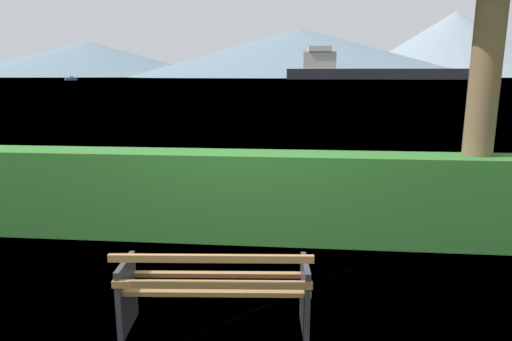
# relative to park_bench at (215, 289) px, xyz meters

# --- Properties ---
(ground_plane) EXTENTS (1400.00, 1400.00, 0.00)m
(ground_plane) POSITION_rel_park_bench_xyz_m (-0.00, 0.06, -0.43)
(ground_plane) COLOR #567A38
(water_surface) EXTENTS (620.00, 620.00, 0.00)m
(water_surface) POSITION_rel_park_bench_xyz_m (-0.00, 307.55, -0.43)
(water_surface) COLOR #7A99A8
(water_surface) RESTS_ON ground_plane
(park_bench) EXTENTS (1.80, 0.71, 0.87)m
(park_bench) POSITION_rel_park_bench_xyz_m (0.00, 0.00, 0.00)
(park_bench) COLOR olive
(park_bench) RESTS_ON ground_plane
(hedge_row) EXTENTS (9.79, 0.65, 1.28)m
(hedge_row) POSITION_rel_park_bench_xyz_m (-0.00, 2.47, 0.21)
(hedge_row) COLOR #2D6B28
(hedge_row) RESTS_ON ground_plane
(cargo_ship_large) EXTENTS (101.51, 15.98, 18.17)m
(cargo_ship_large) POSITION_rel_park_bench_xyz_m (36.03, 260.22, 4.65)
(cargo_ship_large) COLOR #232328
(cargo_ship_large) RESTS_ON water_surface
(sailboat_mid) EXTENTS (4.84, 5.15, 1.94)m
(sailboat_mid) POSITION_rel_park_bench_xyz_m (-105.27, 198.51, 0.30)
(sailboat_mid) COLOR #335693
(sailboat_mid) RESTS_ON water_surface
(distant_hills) EXTENTS (784.59, 443.09, 78.56)m
(distant_hills) POSITION_rel_park_bench_xyz_m (-39.42, 571.96, 29.11)
(distant_hills) COLOR slate
(distant_hills) RESTS_ON ground_plane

